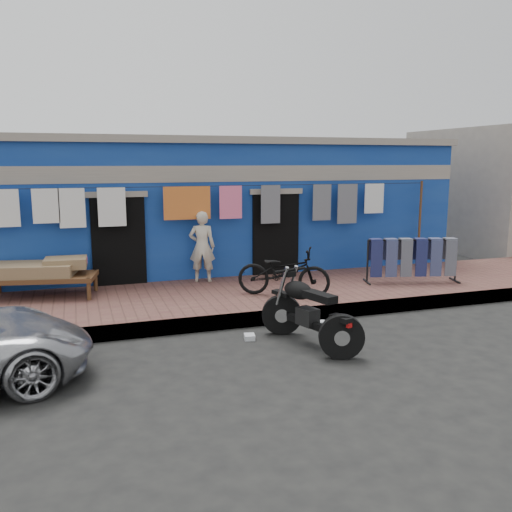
{
  "coord_description": "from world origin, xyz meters",
  "views": [
    {
      "loc": [
        -3.02,
        -7.04,
        2.83
      ],
      "look_at": [
        0.0,
        2.0,
        1.15
      ],
      "focal_mm": 38.0,
      "sensor_mm": 36.0,
      "label": 1
    }
  ],
  "objects_px": {
    "motorcycle": "(310,310)",
    "jeans_rack": "(412,260)",
    "seated_person": "(202,247)",
    "charpoy": "(42,279)",
    "bicycle": "(284,266)"
  },
  "relations": [
    {
      "from": "motorcycle",
      "to": "jeans_rack",
      "type": "height_order",
      "value": "jeans_rack"
    },
    {
      "from": "seated_person",
      "to": "jeans_rack",
      "type": "distance_m",
      "value": 4.52
    },
    {
      "from": "seated_person",
      "to": "motorcycle",
      "type": "distance_m",
      "value": 3.99
    },
    {
      "from": "motorcycle",
      "to": "charpoy",
      "type": "distance_m",
      "value": 5.36
    },
    {
      "from": "jeans_rack",
      "to": "charpoy",
      "type": "bearing_deg",
      "value": 171.21
    },
    {
      "from": "seated_person",
      "to": "jeans_rack",
      "type": "height_order",
      "value": "seated_person"
    },
    {
      "from": "bicycle",
      "to": "seated_person",
      "type": "bearing_deg",
      "value": 65.9
    },
    {
      "from": "seated_person",
      "to": "motorcycle",
      "type": "bearing_deg",
      "value": 118.77
    },
    {
      "from": "seated_person",
      "to": "jeans_rack",
      "type": "relative_size",
      "value": 0.73
    },
    {
      "from": "motorcycle",
      "to": "charpoy",
      "type": "xyz_separation_m",
      "value": [
        -4.01,
        3.55,
        0.04
      ]
    },
    {
      "from": "jeans_rack",
      "to": "bicycle",
      "type": "bearing_deg",
      "value": -175.4
    },
    {
      "from": "seated_person",
      "to": "motorcycle",
      "type": "xyz_separation_m",
      "value": [
        0.8,
        -3.88,
        -0.45
      ]
    },
    {
      "from": "bicycle",
      "to": "motorcycle",
      "type": "bearing_deg",
      "value": -159.68
    },
    {
      "from": "bicycle",
      "to": "jeans_rack",
      "type": "bearing_deg",
      "value": -54.43
    },
    {
      "from": "seated_person",
      "to": "motorcycle",
      "type": "relative_size",
      "value": 0.82
    }
  ]
}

